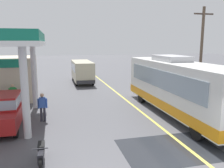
{
  "coord_description": "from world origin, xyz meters",
  "views": [
    {
      "loc": [
        -5.47,
        -5.87,
        4.52
      ],
      "look_at": [
        -1.5,
        10.0,
        1.6
      ],
      "focal_mm": 37.17,
      "sensor_mm": 36.0,
      "label": 1
    }
  ],
  "objects": [
    {
      "name": "pedestrian_by_shop",
      "position": [
        -6.23,
        7.67,
        0.93
      ],
      "size": [
        0.55,
        0.22,
        1.66
      ],
      "color": "#33333F",
      "rests_on": "ground"
    },
    {
      "name": "car_at_pump",
      "position": [
        -8.16,
        7.11,
        1.01
      ],
      "size": [
        1.7,
        4.2,
        1.82
      ],
      "color": "maroon",
      "rests_on": "ground"
    },
    {
      "name": "utility_pole_roadside",
      "position": [
        6.93,
        11.85,
        3.93
      ],
      "size": [
        1.8,
        0.24,
        7.51
      ],
      "color": "brown",
      "rests_on": "ground"
    },
    {
      "name": "ground",
      "position": [
        0.0,
        20.0,
        0.0
      ],
      "size": [
        120.0,
        120.0,
        0.0
      ],
      "primitive_type": "plane",
      "color": "#4C4C51"
    },
    {
      "name": "wet_puddle_patch",
      "position": [
        -0.79,
        2.58,
        0.0
      ],
      "size": [
        4.19,
        3.02,
        0.01
      ],
      "primitive_type": "cube",
      "color": "#26282D",
      "rests_on": "ground"
    },
    {
      "name": "coach_bus_main",
      "position": [
        2.05,
        7.05,
        1.72
      ],
      "size": [
        2.6,
        11.04,
        3.69
      ],
      "color": "white",
      "rests_on": "ground"
    },
    {
      "name": "motorcycle_parked_forecourt",
      "position": [
        -6.08,
        2.57,
        0.44
      ],
      "size": [
        0.55,
        1.8,
        0.92
      ],
      "color": "black",
      "rests_on": "ground"
    },
    {
      "name": "lane_divider_stripe",
      "position": [
        0.0,
        15.0,
        0.0
      ],
      "size": [
        0.16,
        50.0,
        0.01
      ],
      "primitive_type": "cube",
      "color": "#D8CC4C",
      "rests_on": "ground"
    },
    {
      "name": "minibus_opposing_lane",
      "position": [
        -2.4,
        20.5,
        1.47
      ],
      "size": [
        2.04,
        6.13,
        2.44
      ],
      "color": "#BFB799",
      "rests_on": "ground"
    },
    {
      "name": "pedestrian_near_pump",
      "position": [
        -8.39,
        11.38,
        0.93
      ],
      "size": [
        0.55,
        0.22,
        1.66
      ],
      "color": "#33333F",
      "rests_on": "ground"
    }
  ]
}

